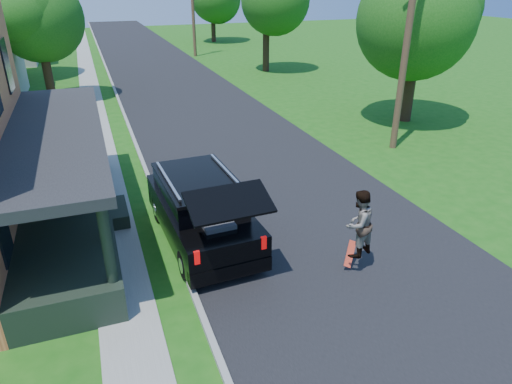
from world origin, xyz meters
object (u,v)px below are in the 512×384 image
object	(u,v)px
black_suv	(201,210)
tree_right_near	(420,5)
skateboarder	(359,224)
utility_pole_near	(410,18)

from	to	relation	value
black_suv	tree_right_near	size ratio (longest dim) A/B	0.64
skateboarder	utility_pole_near	bearing A→B (deg)	-151.43
tree_right_near	utility_pole_near	distance (m)	4.68
utility_pole_near	tree_right_near	bearing A→B (deg)	57.22
black_suv	tree_right_near	bearing A→B (deg)	29.64
skateboarder	tree_right_near	world-z (taller)	tree_right_near
tree_right_near	utility_pole_near	xyz separation A→B (m)	(-3.14, -3.47, -0.24)
skateboarder	utility_pole_near	size ratio (longest dim) A/B	0.17
black_suv	utility_pole_near	bearing A→B (deg)	23.08
utility_pole_near	black_suv	bearing A→B (deg)	-144.95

